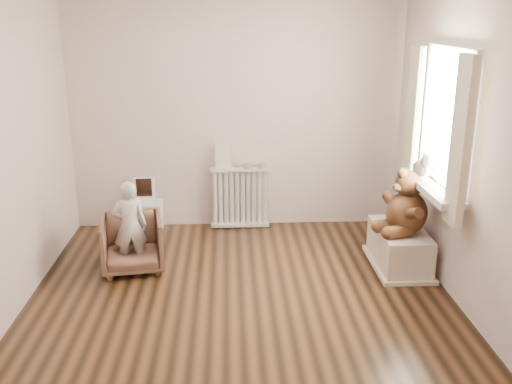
{
  "coord_description": "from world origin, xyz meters",
  "views": [
    {
      "loc": [
        -0.08,
        -4.37,
        2.31
      ],
      "look_at": [
        0.15,
        0.45,
        0.8
      ],
      "focal_mm": 40.0,
      "sensor_mm": 36.0,
      "label": 1
    }
  ],
  "objects_px": {
    "toy_bench": "(399,246)",
    "plush_cat": "(423,167)",
    "radiator": "(240,194)",
    "child": "(130,226)",
    "toy_vanity": "(145,206)",
    "armchair": "(132,243)",
    "teddy_bear": "(408,203)"
  },
  "relations": [
    {
      "from": "teddy_bear",
      "to": "armchair",
      "type": "bearing_deg",
      "value": 160.98
    },
    {
      "from": "child",
      "to": "plush_cat",
      "type": "relative_size",
      "value": 2.93
    },
    {
      "from": "armchair",
      "to": "child",
      "type": "height_order",
      "value": "child"
    },
    {
      "from": "toy_bench",
      "to": "teddy_bear",
      "type": "bearing_deg",
      "value": -81.81
    },
    {
      "from": "radiator",
      "to": "toy_bench",
      "type": "relative_size",
      "value": 0.85
    },
    {
      "from": "toy_bench",
      "to": "teddy_bear",
      "type": "distance_m",
      "value": 0.48
    },
    {
      "from": "radiator",
      "to": "child",
      "type": "distance_m",
      "value": 1.52
    },
    {
      "from": "child",
      "to": "plush_cat",
      "type": "xyz_separation_m",
      "value": [
        2.66,
        -0.07,
        0.55
      ]
    },
    {
      "from": "armchair",
      "to": "toy_bench",
      "type": "height_order",
      "value": "armchair"
    },
    {
      "from": "toy_vanity",
      "to": "plush_cat",
      "type": "height_order",
      "value": "plush_cat"
    },
    {
      "from": "toy_vanity",
      "to": "armchair",
      "type": "height_order",
      "value": "toy_vanity"
    },
    {
      "from": "armchair",
      "to": "teddy_bear",
      "type": "xyz_separation_m",
      "value": [
        2.54,
        -0.15,
        0.41
      ]
    },
    {
      "from": "toy_bench",
      "to": "plush_cat",
      "type": "height_order",
      "value": "plush_cat"
    },
    {
      "from": "toy_vanity",
      "to": "teddy_bear",
      "type": "relative_size",
      "value": 0.98
    },
    {
      "from": "armchair",
      "to": "toy_bench",
      "type": "relative_size",
      "value": 0.71
    },
    {
      "from": "child",
      "to": "toy_bench",
      "type": "xyz_separation_m",
      "value": [
        2.52,
        -0.0,
        -0.25
      ]
    },
    {
      "from": "toy_bench",
      "to": "plush_cat",
      "type": "relative_size",
      "value": 2.75
    },
    {
      "from": "toy_vanity",
      "to": "plush_cat",
      "type": "relative_size",
      "value": 2.0
    },
    {
      "from": "child",
      "to": "toy_bench",
      "type": "height_order",
      "value": "child"
    },
    {
      "from": "radiator",
      "to": "teddy_bear",
      "type": "height_order",
      "value": "teddy_bear"
    },
    {
      "from": "radiator",
      "to": "toy_vanity",
      "type": "xyz_separation_m",
      "value": [
        -1.06,
        -0.03,
        -0.11
      ]
    },
    {
      "from": "teddy_bear",
      "to": "child",
      "type": "bearing_deg",
      "value": 162.1
    },
    {
      "from": "toy_bench",
      "to": "toy_vanity",
      "type": "bearing_deg",
      "value": 156.95
    },
    {
      "from": "radiator",
      "to": "child",
      "type": "bearing_deg",
      "value": -132.87
    },
    {
      "from": "armchair",
      "to": "plush_cat",
      "type": "relative_size",
      "value": 1.94
    },
    {
      "from": "armchair",
      "to": "plush_cat",
      "type": "bearing_deg",
      "value": -12.1
    },
    {
      "from": "toy_vanity",
      "to": "toy_bench",
      "type": "relative_size",
      "value": 0.73
    },
    {
      "from": "toy_vanity",
      "to": "radiator",
      "type": "bearing_deg",
      "value": 1.63
    },
    {
      "from": "child",
      "to": "plush_cat",
      "type": "bearing_deg",
      "value": 168.98
    },
    {
      "from": "radiator",
      "to": "armchair",
      "type": "xyz_separation_m",
      "value": [
        -1.03,
        -1.06,
        -0.13
      ]
    },
    {
      "from": "radiator",
      "to": "plush_cat",
      "type": "height_order",
      "value": "plush_cat"
    },
    {
      "from": "teddy_bear",
      "to": "plush_cat",
      "type": "relative_size",
      "value": 2.04
    }
  ]
}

